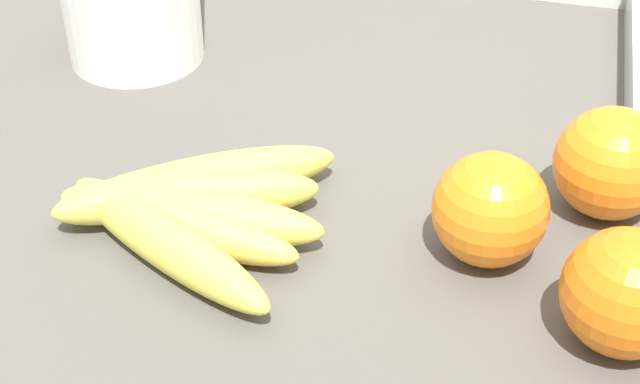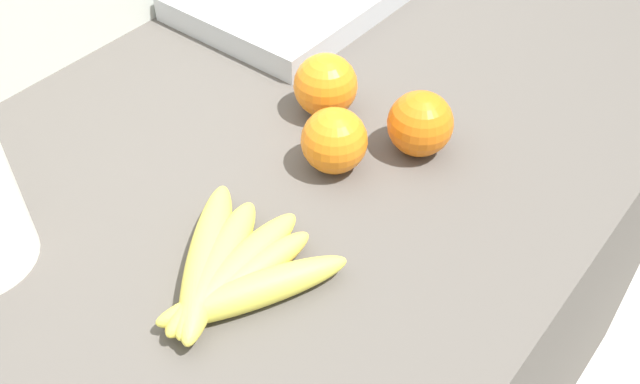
{
  "view_description": "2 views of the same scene",
  "coord_description": "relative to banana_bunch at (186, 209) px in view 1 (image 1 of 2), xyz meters",
  "views": [
    {
      "loc": [
        0.13,
        -0.57,
        1.28
      ],
      "look_at": [
        -0.0,
        -0.07,
        0.89
      ],
      "focal_mm": 52.49,
      "sensor_mm": 36.0,
      "label": 1
    },
    {
      "loc": [
        -0.4,
        -0.44,
        1.44
      ],
      "look_at": [
        0.01,
        -0.12,
        0.92
      ],
      "focal_mm": 40.36,
      "sensor_mm": 36.0,
      "label": 2
    }
  ],
  "objects": [
    {
      "name": "orange_back_left",
      "position": [
        0.21,
        0.03,
        0.02
      ],
      "size": [
        0.08,
        0.08,
        0.08
      ],
      "primitive_type": "sphere",
      "color": "orange",
      "rests_on": "counter"
    },
    {
      "name": "banana_bunch",
      "position": [
        0.0,
        0.0,
        0.0
      ],
      "size": [
        0.2,
        0.2,
        0.04
      ],
      "color": "#DAD04C",
      "rests_on": "counter"
    },
    {
      "name": "orange_back_right",
      "position": [
        0.3,
        -0.03,
        0.02
      ],
      "size": [
        0.08,
        0.08,
        0.08
      ],
      "primitive_type": "sphere",
      "color": "orange",
      "rests_on": "counter"
    },
    {
      "name": "orange_center",
      "position": [
        0.29,
        0.1,
        0.02
      ],
      "size": [
        0.08,
        0.08,
        0.08
      ],
      "primitive_type": "sphere",
      "color": "orange",
      "rests_on": "counter"
    },
    {
      "name": "wall_back",
      "position": [
        0.1,
        0.48,
        -0.22
      ],
      "size": [
        1.98,
        0.06,
        1.3
      ],
      "primitive_type": "cube",
      "color": "silver",
      "rests_on": "ground"
    }
  ]
}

